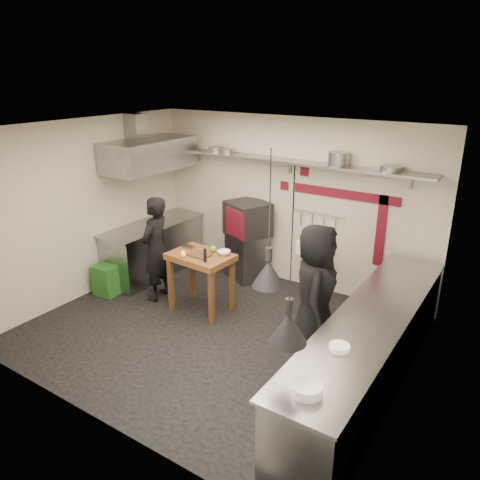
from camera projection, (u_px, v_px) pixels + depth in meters
The scene contains 47 objects.
floor at pixel (217, 332), 6.58m from camera, with size 5.00×5.00×0.00m, color black.
ceiling at pixel (213, 129), 5.62m from camera, with size 5.00×5.00×0.00m, color silver.
wall_back at pixel (290, 203), 7.75m from camera, with size 5.00×0.04×2.80m, color silver.
wall_front at pixel (84, 301), 4.45m from camera, with size 5.00×0.04×2.80m, color silver.
wall_left at pixel (87, 209), 7.39m from camera, with size 0.04×4.20×2.80m, color silver.
wall_right at pixel (411, 284), 4.81m from camera, with size 0.04×4.20×2.80m, color silver.
red_band_horiz at pixel (345, 194), 7.14m from camera, with size 1.70×0.02×0.14m, color maroon.
red_band_vert at pixel (381, 231), 7.00m from camera, with size 0.14×0.02×1.10m, color maroon.
red_tile_a at pixel (304, 172), 7.41m from camera, with size 0.14×0.02×0.14m, color maroon.
red_tile_b at pixel (284, 186), 7.69m from camera, with size 0.14×0.02×0.14m, color maroon.
back_shelf at pixel (286, 161), 7.36m from camera, with size 4.60×0.34×0.04m, color slate.
shelf_bracket_left at pixel (197, 155), 8.49m from camera, with size 0.04×0.06×0.24m, color slate.
shelf_bracket_mid at pixel (290, 166), 7.51m from camera, with size 0.04×0.06×0.24m, color slate.
shelf_bracket_right at pixel (411, 180), 6.53m from camera, with size 0.04×0.06×0.24m, color slate.
pan_far_left at pixel (216, 149), 8.04m from camera, with size 0.25×0.25×0.09m, color slate.
pan_mid_left at pixel (227, 151), 7.92m from camera, with size 0.26×0.26×0.07m, color slate.
stock_pot at pixel (338, 159), 6.87m from camera, with size 0.30×0.30×0.20m, color slate.
pan_right at pixel (391, 169), 6.49m from camera, with size 0.29×0.29×0.08m, color slate.
oven_stand at pixel (247, 256), 8.18m from camera, with size 0.60×0.55×0.80m, color slate.
combi_oven at pixel (248, 219), 7.94m from camera, with size 0.65×0.61×0.58m, color black.
oven_door at pixel (235, 223), 7.70m from camera, with size 0.52×0.03×0.46m, color maroon.
oven_glass at pixel (237, 223), 7.70m from camera, with size 0.35×0.02×0.34m, color black.
hand_sink at pixel (313, 247), 7.53m from camera, with size 0.46×0.34×0.22m, color white.
sink_tap at pixel (314, 237), 7.47m from camera, with size 0.03×0.03×0.14m, color slate.
sink_drain at pixel (311, 273), 7.65m from camera, with size 0.06×0.06×0.66m, color slate.
utensil_rail at pixel (319, 213), 7.46m from camera, with size 0.02×0.02×0.90m, color slate.
counter_right at pixel (369, 352), 5.31m from camera, with size 0.70×3.80×0.90m, color slate.
counter_right_top at pixel (373, 316), 5.15m from camera, with size 0.76×3.90×0.03m, color slate.
plate_stack at pixel (307, 389), 3.89m from camera, with size 0.26×0.26×0.09m, color white.
small_bowl_right at pixel (340, 347), 4.51m from camera, with size 0.20×0.20×0.05m, color white.
counter_left at pixel (154, 249), 8.36m from camera, with size 0.70×1.90×0.90m, color slate.
counter_left_top at pixel (152, 225), 8.20m from camera, with size 0.76×2.00×0.03m, color slate.
extractor_hood at pixel (149, 154), 7.75m from camera, with size 0.78×1.60×0.50m, color slate.
hood_duct at pixel (137, 129), 7.74m from camera, with size 0.28×0.28×0.50m, color slate.
green_bin at pixel (108, 279), 7.64m from camera, with size 0.38×0.38×0.50m, color #226020.
prep_table at pixel (201, 282), 7.03m from camera, with size 0.92×0.64×0.92m, color brown, non-canonical shape.
cutting_board at pixel (199, 255), 6.82m from camera, with size 0.32×0.23×0.03m, color #55391E.
pepper_mill at pixel (205, 255), 6.56m from camera, with size 0.05×0.05×0.20m, color black.
lemon_a at pixel (183, 253), 6.81m from camera, with size 0.08×0.08×0.08m, color #FFEA42.
lemon_b at pixel (183, 255), 6.75m from camera, with size 0.08×0.08×0.08m, color #FFEA42.
veg_ball at pixel (213, 249), 6.94m from camera, with size 0.10×0.10×0.10m, color #5A9D33.
steel_tray at pixel (189, 247), 7.11m from camera, with size 0.18×0.12×0.03m, color slate.
bowl at pixel (224, 253), 6.85m from camera, with size 0.19×0.19×0.06m, color white.
heat_lamp_near at pixel (270, 220), 4.55m from camera, with size 0.33×0.33×1.41m, color black, non-canonical shape.
heat_lamp_far at pixel (291, 260), 3.77m from camera, with size 0.33×0.33×1.54m, color black, non-canonical shape.
chef_left at pixel (156, 249), 7.30m from camera, with size 0.61×0.40×1.68m, color black.
chef_right at pixel (315, 292), 5.79m from camera, with size 0.86×0.56×1.76m, color black.
Camera 1 is at (3.43, -4.61, 3.48)m, focal length 35.00 mm.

